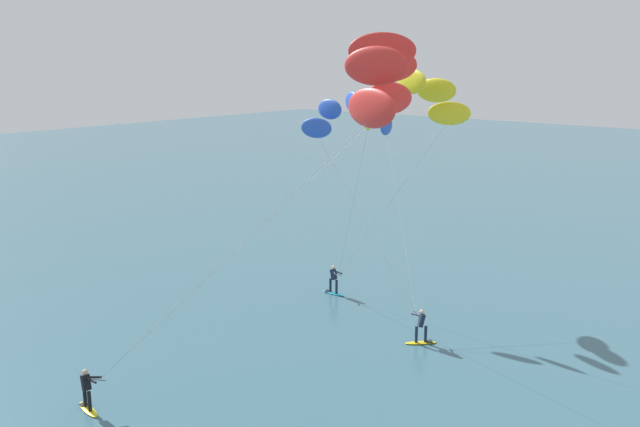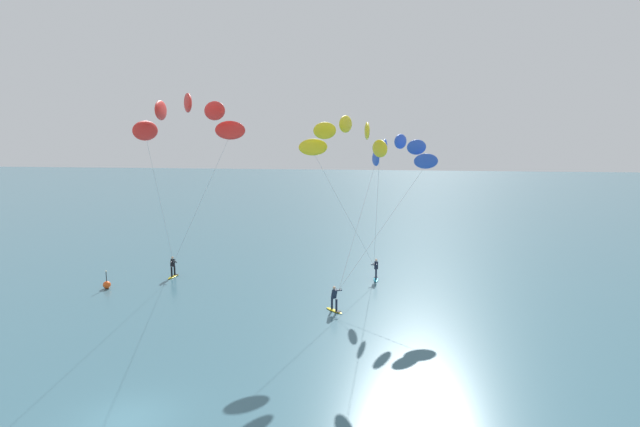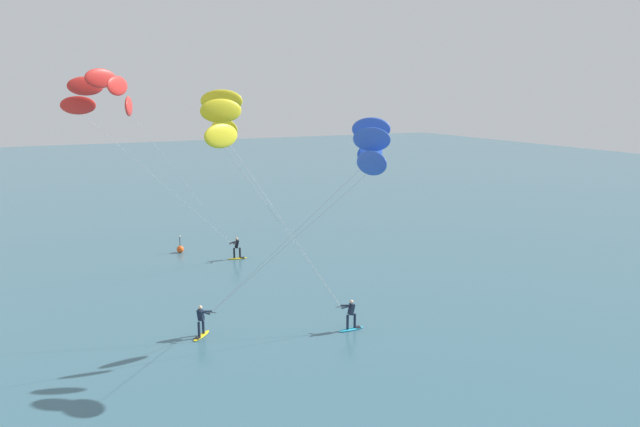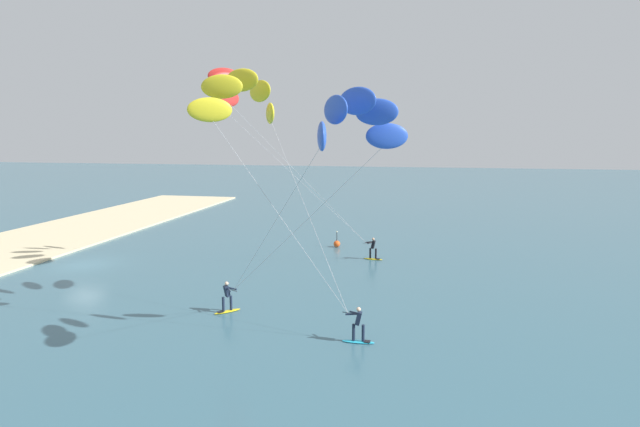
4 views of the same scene
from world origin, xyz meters
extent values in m
plane|color=#386070|center=(0.00, 0.00, 0.00)|extent=(240.00, 240.00, 0.00)
ellipsoid|color=yellow|center=(7.43, 13.97, 0.04)|extent=(1.32, 1.31, 0.08)
cube|color=black|center=(7.73, 13.68, 0.09)|extent=(0.40, 0.40, 0.02)
cylinder|color=#192338|center=(7.27, 14.13, 0.47)|extent=(0.14, 0.14, 0.78)
cylinder|color=#192338|center=(7.59, 13.82, 0.47)|extent=(0.14, 0.14, 0.78)
cube|color=#192338|center=(7.43, 13.97, 1.16)|extent=(0.44, 0.44, 0.63)
sphere|color=beige|center=(7.43, 13.97, 1.58)|extent=(0.20, 0.20, 0.20)
cylinder|color=black|center=(7.71, 14.45, 1.31)|extent=(0.30, 0.49, 0.03)
cylinder|color=#192338|center=(7.47, 14.27, 1.34)|extent=(0.18, 0.61, 0.15)
cylinder|color=#192338|center=(7.66, 14.16, 1.34)|extent=(0.53, 0.44, 0.15)
ellipsoid|color=blue|center=(13.57, 20.35, 9.33)|extent=(1.85, 0.78, 1.10)
ellipsoid|color=blue|center=(12.90, 20.74, 10.32)|extent=(1.65, 1.37, 1.10)
ellipsoid|color=blue|center=(11.75, 21.41, 10.70)|extent=(1.20, 1.74, 1.10)
ellipsoid|color=blue|center=(10.61, 22.07, 10.32)|extent=(0.56, 1.86, 1.10)
ellipsoid|color=blue|center=(9.93, 22.47, 9.33)|extent=(0.78, 1.85, 1.10)
cylinder|color=#B2B2B7|center=(10.64, 17.40, 5.17)|extent=(5.88, 5.92, 7.73)
cylinder|color=#B2B2B7|center=(8.82, 18.46, 5.17)|extent=(2.24, 8.03, 7.73)
ellipsoid|color=yellow|center=(-5.89, 20.43, 0.04)|extent=(0.60, 1.54, 0.08)
cube|color=black|center=(-5.82, 20.83, 0.09)|extent=(0.33, 0.32, 0.02)
cylinder|color=black|center=(-5.93, 20.21, 0.47)|extent=(0.14, 0.14, 0.78)
cylinder|color=black|center=(-5.85, 20.64, 0.47)|extent=(0.14, 0.14, 0.78)
cube|color=black|center=(-5.89, 20.43, 1.16)|extent=(0.35, 0.37, 0.63)
sphere|color=tan|center=(-5.89, 20.43, 1.58)|extent=(0.20, 0.20, 0.20)
cylinder|color=black|center=(-5.63, 19.94, 1.31)|extent=(0.29, 0.50, 0.03)
cylinder|color=black|center=(-5.66, 20.24, 1.34)|extent=(0.52, 0.45, 0.15)
cylinder|color=black|center=(-5.86, 20.13, 1.34)|extent=(0.16, 0.61, 0.15)
ellipsoid|color=red|center=(-2.82, 9.73, 11.65)|extent=(0.90, 2.08, 1.10)
ellipsoid|color=red|center=(-2.04, 10.15, 12.77)|extent=(0.53, 2.09, 1.10)
ellipsoid|color=red|center=(-0.72, 10.86, 13.20)|extent=(1.27, 1.98, 1.10)
ellipsoid|color=red|center=(0.60, 11.58, 12.77)|extent=(1.81, 1.56, 1.10)
ellipsoid|color=red|center=(1.37, 12.00, 11.65)|extent=(2.08, 0.90, 1.10)
cylinder|color=#B2B2B7|center=(-4.22, 14.84, 6.33)|extent=(2.83, 10.22, 10.05)
cylinder|color=#B2B2B7|center=(-2.13, 15.97, 6.33)|extent=(7.02, 7.96, 10.05)
ellipsoid|color=#23ADD1|center=(10.11, 21.36, 0.04)|extent=(0.38, 1.50, 0.08)
cube|color=black|center=(10.11, 21.77, 0.09)|extent=(0.29, 0.28, 0.02)
cylinder|color=#192338|center=(10.12, 21.14, 0.47)|extent=(0.14, 0.14, 0.78)
cylinder|color=#192338|center=(10.11, 21.58, 0.47)|extent=(0.14, 0.14, 0.78)
cube|color=#192338|center=(10.11, 21.36, 1.16)|extent=(0.30, 0.32, 0.63)
sphere|color=beige|center=(10.11, 21.36, 1.58)|extent=(0.20, 0.20, 0.20)
cylinder|color=black|center=(9.93, 20.84, 1.31)|extent=(0.21, 0.53, 0.03)
cylinder|color=#192338|center=(10.13, 21.06, 1.34)|extent=(0.12, 0.61, 0.15)
cylinder|color=#192338|center=(9.92, 21.13, 1.34)|extent=(0.46, 0.51, 0.15)
ellipsoid|color=yellow|center=(5.84, 16.02, 10.50)|extent=(1.94, 1.16, 1.10)
ellipsoid|color=yellow|center=(6.64, 15.75, 11.58)|extent=(1.57, 1.71, 1.10)
ellipsoid|color=yellow|center=(8.01, 15.27, 12.00)|extent=(0.96, 2.00, 1.10)
ellipsoid|color=yellow|center=(9.38, 14.80, 11.58)|extent=(0.44, 2.02, 1.10)
ellipsoid|color=yellow|center=(10.19, 14.52, 10.50)|extent=(1.16, 1.94, 1.10)
cylinder|color=#B2B2B7|center=(7.88, 18.43, 5.75)|extent=(4.12, 4.83, 8.90)
cylinder|color=#B2B2B7|center=(10.06, 17.68, 5.75)|extent=(0.27, 6.33, 8.90)
sphere|color=#EA5119|center=(-9.64, 17.00, 0.28)|extent=(0.56, 0.56, 0.56)
cylinder|color=#262628|center=(-9.64, 17.00, 0.91)|extent=(0.06, 0.06, 0.70)
sphere|color=#F2F2CC|center=(-9.64, 17.00, 1.32)|extent=(0.12, 0.12, 0.12)
camera|label=1|loc=(-17.76, -0.93, 12.92)|focal=37.30mm
camera|label=2|loc=(10.03, -19.30, 12.09)|focal=30.18mm
camera|label=3|loc=(36.52, 6.41, 12.43)|focal=33.93mm
camera|label=4|loc=(32.48, 24.13, 9.40)|focal=29.10mm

